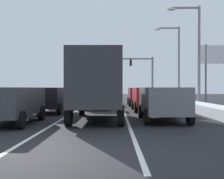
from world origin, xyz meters
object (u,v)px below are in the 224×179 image
object	(u,v)px
suv_red_right_lane_second	(148,97)
street_lamp_right_far	(175,58)
suv_charcoal_left_lane_nearest	(12,102)
roadside_sign_right	(217,61)
sedan_silver_left_lane_third	(61,98)
traffic_light_gantry	(126,67)
suv_maroon_right_lane_third	(140,95)
box_truck_center_lane_nearest	(98,83)
sedan_white_center_lane_third	(102,97)
suv_gray_right_lane_nearest	(163,101)
suv_black_left_lane_second	(49,98)
sedan_navy_center_lane_second	(99,99)
street_lamp_right_mid	(194,47)

from	to	relation	value
suv_red_right_lane_second	street_lamp_right_far	world-z (taller)	street_lamp_right_far
suv_charcoal_left_lane_nearest	roadside_sign_right	bearing A→B (deg)	43.88
sedan_silver_left_lane_third	traffic_light_gantry	xyz separation A→B (m)	(6.34, 18.77, 3.97)
suv_maroon_right_lane_third	traffic_light_gantry	size ratio (longest dim) A/B	0.45
roadside_sign_right	box_truck_center_lane_nearest	bearing A→B (deg)	-130.68
sedan_white_center_lane_third	sedan_silver_left_lane_third	xyz separation A→B (m)	(-3.42, -3.77, 0.00)
sedan_silver_left_lane_third	traffic_light_gantry	world-z (taller)	traffic_light_gantry
suv_gray_right_lane_nearest	suv_maroon_right_lane_third	bearing A→B (deg)	90.45
suv_maroon_right_lane_third	roadside_sign_right	distance (m)	7.47
box_truck_center_lane_nearest	sedan_silver_left_lane_third	distance (m)	11.51
sedan_silver_left_lane_third	suv_gray_right_lane_nearest	bearing A→B (deg)	-57.66
sedan_silver_left_lane_third	street_lamp_right_far	world-z (taller)	street_lamp_right_far
suv_charcoal_left_lane_nearest	suv_black_left_lane_second	bearing A→B (deg)	86.47
sedan_white_center_lane_third	suv_gray_right_lane_nearest	bearing A→B (deg)	-76.34
suv_red_right_lane_second	sedan_navy_center_lane_second	bearing A→B (deg)	153.37
sedan_white_center_lane_third	suv_black_left_lane_second	distance (m)	10.48
suv_maroon_right_lane_third	suv_gray_right_lane_nearest	bearing A→B (deg)	-89.55
sedan_navy_center_lane_second	suv_gray_right_lane_nearest	bearing A→B (deg)	-66.93
suv_gray_right_lane_nearest	box_truck_center_lane_nearest	distance (m)	3.39
suv_red_right_lane_second	street_lamp_right_mid	bearing A→B (deg)	32.08
suv_charcoal_left_lane_nearest	street_lamp_right_far	xyz separation A→B (m)	(11.00, 18.13, 3.80)
box_truck_center_lane_nearest	suv_maroon_right_lane_third	bearing A→B (deg)	76.17
suv_gray_right_lane_nearest	box_truck_center_lane_nearest	xyz separation A→B (m)	(-3.26, 0.31, 0.88)
roadside_sign_right	sedan_white_center_lane_third	bearing A→B (deg)	163.11
traffic_light_gantry	suv_charcoal_left_lane_nearest	bearing A→B (deg)	-101.56
suv_red_right_lane_second	sedan_white_center_lane_third	world-z (taller)	suv_red_right_lane_second
suv_charcoal_left_lane_nearest	sedan_silver_left_lane_third	distance (m)	12.51
suv_black_left_lane_second	suv_maroon_right_lane_third	bearing A→B (deg)	51.32
sedan_navy_center_lane_second	suv_black_left_lane_second	world-z (taller)	suv_black_left_lane_second
suv_gray_right_lane_nearest	suv_charcoal_left_lane_nearest	size ratio (longest dim) A/B	1.00
sedan_white_center_lane_third	suv_charcoal_left_lane_nearest	size ratio (longest dim) A/B	0.92
traffic_light_gantry	box_truck_center_lane_nearest	bearing A→B (deg)	-94.95
suv_maroon_right_lane_third	roadside_sign_right	xyz separation A→B (m)	(6.71, -1.34, 3.00)
street_lamp_right_mid	traffic_light_gantry	bearing A→B (deg)	102.68
sedan_navy_center_lane_second	street_lamp_right_mid	distance (m)	8.66
sedan_white_center_lane_third	sedan_silver_left_lane_third	world-z (taller)	same
box_truck_center_lane_nearest	suv_black_left_lane_second	size ratio (longest dim) A/B	1.47
traffic_light_gantry	roadside_sign_right	size ratio (longest dim) A/B	1.99
street_lamp_right_mid	roadside_sign_right	bearing A→B (deg)	44.00
suv_charcoal_left_lane_nearest	sedan_silver_left_lane_third	xyz separation A→B (m)	(0.06, 12.51, -0.25)
suv_red_right_lane_second	street_lamp_right_mid	world-z (taller)	street_lamp_right_mid
street_lamp_right_mid	sedan_navy_center_lane_second	bearing A→B (deg)	-174.73
sedan_navy_center_lane_second	traffic_light_gantry	world-z (taller)	traffic_light_gantry
suv_gray_right_lane_nearest	street_lamp_right_mid	bearing A→B (deg)	66.79
box_truck_center_lane_nearest	street_lamp_right_mid	world-z (taller)	street_lamp_right_mid
sedan_navy_center_lane_second	street_lamp_right_far	world-z (taller)	street_lamp_right_far
suv_gray_right_lane_nearest	suv_charcoal_left_lane_nearest	xyz separation A→B (m)	(-7.09, -1.39, 0.00)
suv_maroon_right_lane_third	suv_charcoal_left_lane_nearest	size ratio (longest dim) A/B	1.00
suv_maroon_right_lane_third	roadside_sign_right	size ratio (longest dim) A/B	0.89
sedan_navy_center_lane_second	sedan_white_center_lane_third	bearing A→B (deg)	89.92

